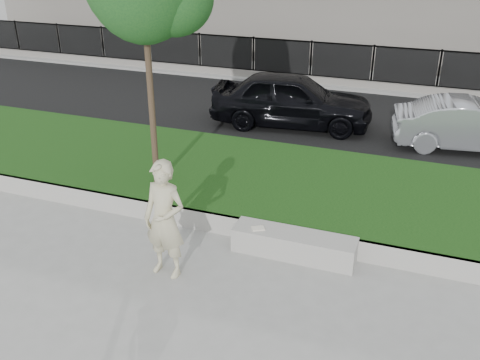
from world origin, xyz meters
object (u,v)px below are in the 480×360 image
at_px(stone_bench, 294,244).
at_px(car_silver, 472,125).
at_px(book, 258,228).
at_px(man, 165,220).
at_px(car_dark, 292,99).

distance_m(stone_bench, car_silver, 7.04).
xyz_separation_m(book, car_silver, (3.56, 6.46, 0.22)).
xyz_separation_m(stone_bench, car_silver, (2.92, 6.38, 0.46)).
bearing_deg(car_silver, man, 138.51).
distance_m(car_dark, car_silver, 4.80).
xyz_separation_m(man, book, (1.19, 1.16, -0.55)).
bearing_deg(book, car_silver, 31.72).
relative_size(book, car_silver, 0.06).
xyz_separation_m(man, car_dark, (-0.05, 7.76, -0.19)).
relative_size(stone_bench, car_silver, 0.56).
height_order(stone_bench, book, book).
height_order(book, car_dark, car_dark).
bearing_deg(car_dark, stone_bench, -170.61).
xyz_separation_m(stone_bench, car_dark, (-1.88, 6.53, 0.59)).
bearing_deg(man, book, 49.40).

